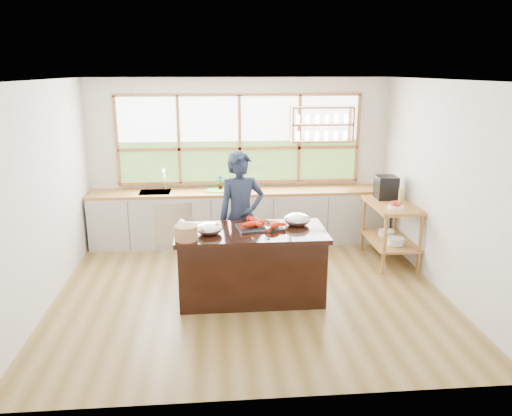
{
  "coord_description": "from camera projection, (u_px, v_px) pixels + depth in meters",
  "views": [
    {
      "loc": [
        -0.45,
        -6.04,
        2.82
      ],
      "look_at": [
        0.09,
        0.15,
        1.09
      ],
      "focal_mm": 35.0,
      "sensor_mm": 36.0,
      "label": 1
    }
  ],
  "objects": [
    {
      "name": "lobster_pile",
      "position": [
        261.0,
        223.0,
        6.25
      ],
      "size": [
        0.52,
        0.44,
        0.08
      ],
      "color": "red",
      "rests_on": "slate_board"
    },
    {
      "name": "espresso_machine",
      "position": [
        386.0,
        187.0,
        7.64
      ],
      "size": [
        0.31,
        0.33,
        0.35
      ],
      "primitive_type": "cube",
      "rotation": [
        0.0,
        0.0,
        -0.02
      ],
      "color": "black",
      "rests_on": "right_shelf_unit"
    },
    {
      "name": "ground_plane",
      "position": [
        250.0,
        291.0,
        6.59
      ],
      "size": [
        5.0,
        5.0,
        0.0
      ],
      "primitive_type": "plane",
      "color": "olive"
    },
    {
      "name": "right_shelf_unit",
      "position": [
        391.0,
        223.0,
        7.46
      ],
      "size": [
        0.62,
        1.1,
        0.9
      ],
      "color": "#A77137",
      "rests_on": "ground_plane"
    },
    {
      "name": "mixing_bowl_left",
      "position": [
        209.0,
        229.0,
        6.02
      ],
      "size": [
        0.31,
        0.31,
        0.15
      ],
      "primitive_type": "ellipsoid",
      "color": "silver",
      "rests_on": "island"
    },
    {
      "name": "parchment_roll",
      "position": [
        184.0,
        225.0,
        6.24
      ],
      "size": [
        0.16,
        0.31,
        0.08
      ],
      "primitive_type": "cylinder",
      "rotation": [
        1.57,
        0.0,
        0.28
      ],
      "color": "white",
      "rests_on": "island"
    },
    {
      "name": "back_counter",
      "position": [
        240.0,
        216.0,
        8.33
      ],
      "size": [
        4.9,
        0.63,
        0.9
      ],
      "color": "beige",
      "rests_on": "ground_plane"
    },
    {
      "name": "wine_bottle",
      "position": [
        401.0,
        198.0,
        7.19
      ],
      "size": [
        0.08,
        0.08,
        0.27
      ],
      "primitive_type": "cylinder",
      "rotation": [
        0.0,
        0.0,
        0.23
      ],
      "color": "#9CA84E",
      "rests_on": "right_shelf_unit"
    },
    {
      "name": "wicker_basket",
      "position": [
        186.0,
        233.0,
        5.79
      ],
      "size": [
        0.27,
        0.27,
        0.17
      ],
      "primitive_type": "cylinder",
      "color": "#B37C52",
      "rests_on": "island"
    },
    {
      "name": "wine_glass",
      "position": [
        268.0,
        225.0,
        5.82
      ],
      "size": [
        0.08,
        0.08,
        0.22
      ],
      "color": "white",
      "rests_on": "island"
    },
    {
      "name": "potted_plant",
      "position": [
        220.0,
        182.0,
        8.2
      ],
      "size": [
        0.14,
        0.11,
        0.25
      ],
      "primitive_type": "imported",
      "rotation": [
        0.0,
        0.0,
        -0.12
      ],
      "color": "slate",
      "rests_on": "back_counter"
    },
    {
      "name": "mixing_bowl_right",
      "position": [
        297.0,
        219.0,
        6.37
      ],
      "size": [
        0.33,
        0.33,
        0.16
      ],
      "primitive_type": "ellipsoid",
      "color": "silver",
      "rests_on": "island"
    },
    {
      "name": "slate_board",
      "position": [
        260.0,
        227.0,
        6.26
      ],
      "size": [
        0.61,
        0.48,
        0.02
      ],
      "primitive_type": "cube",
      "rotation": [
        0.0,
        0.0,
        0.16
      ],
      "color": "black",
      "rests_on": "island"
    },
    {
      "name": "room_shell",
      "position": [
        249.0,
        153.0,
        6.61
      ],
      "size": [
        5.02,
        4.52,
        2.71
      ],
      "color": "silver",
      "rests_on": "ground_plane"
    },
    {
      "name": "cook",
      "position": [
        241.0,
        216.0,
        6.8
      ],
      "size": [
        0.73,
        0.57,
        1.78
      ],
      "primitive_type": "imported",
      "rotation": [
        0.0,
        0.0,
        0.24
      ],
      "color": "#1B2338",
      "rests_on": "ground_plane"
    },
    {
      "name": "island",
      "position": [
        251.0,
        264.0,
        6.27
      ],
      "size": [
        1.85,
        0.9,
        0.9
      ],
      "color": "black",
      "rests_on": "ground_plane"
    },
    {
      "name": "fruit_bowl",
      "position": [
        396.0,
        206.0,
        7.11
      ],
      "size": [
        0.23,
        0.23,
        0.11
      ],
      "color": "white",
      "rests_on": "right_shelf_unit"
    },
    {
      "name": "cutting_board",
      "position": [
        219.0,
        190.0,
        8.18
      ],
      "size": [
        0.46,
        0.39,
        0.01
      ],
      "primitive_type": "cube",
      "rotation": [
        0.0,
        0.0,
        -0.25
      ],
      "color": "#50D13B",
      "rests_on": "back_counter"
    }
  ]
}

